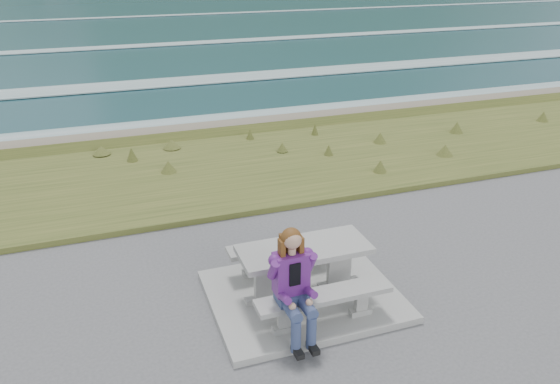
% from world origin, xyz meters
% --- Properties ---
extents(concrete_slab, '(2.60, 2.10, 0.10)m').
position_xyz_m(concrete_slab, '(0.00, 0.00, 0.05)').
color(concrete_slab, gray).
rests_on(concrete_slab, ground).
extents(picnic_table, '(1.80, 0.75, 0.75)m').
position_xyz_m(picnic_table, '(0.00, 0.00, 0.68)').
color(picnic_table, gray).
rests_on(picnic_table, concrete_slab).
extents(bench_landward, '(1.80, 0.35, 0.45)m').
position_xyz_m(bench_landward, '(0.00, -0.70, 0.45)').
color(bench_landward, gray).
rests_on(bench_landward, concrete_slab).
extents(bench_seaward, '(1.80, 0.35, 0.45)m').
position_xyz_m(bench_seaward, '(0.00, 0.70, 0.45)').
color(bench_seaward, gray).
rests_on(bench_seaward, concrete_slab).
extents(grass_verge, '(160.00, 4.50, 0.22)m').
position_xyz_m(grass_verge, '(0.00, 5.00, 0.00)').
color(grass_verge, '#39491B').
rests_on(grass_verge, ground).
extents(shore_drop, '(160.00, 0.80, 2.20)m').
position_xyz_m(shore_drop, '(0.00, 7.90, 0.00)').
color(shore_drop, '#6A614F').
rests_on(shore_drop, ground).
extents(ocean, '(1600.00, 1600.00, 0.09)m').
position_xyz_m(ocean, '(0.00, 25.09, -1.74)').
color(ocean, '#1B454E').
rests_on(ocean, ground).
extents(seated_woman, '(0.43, 0.74, 1.45)m').
position_xyz_m(seated_woman, '(-0.44, -0.84, 0.63)').
color(seated_woman, navy).
rests_on(seated_woman, concrete_slab).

